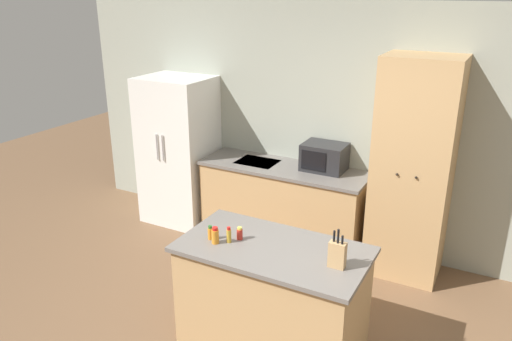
{
  "coord_description": "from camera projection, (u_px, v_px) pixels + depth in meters",
  "views": [
    {
      "loc": [
        1.27,
        -2.58,
        2.73
      ],
      "look_at": [
        -0.85,
        1.4,
        1.05
      ],
      "focal_mm": 35.0,
      "sensor_mm": 36.0,
      "label": 1
    }
  ],
  "objects": [
    {
      "name": "wall_back",
      "position": [
        371.0,
        133.0,
        5.12
      ],
      "size": [
        7.2,
        0.06,
        2.6
      ],
      "color": "#9EA393",
      "rests_on": "ground_plane"
    },
    {
      "name": "back_counter",
      "position": [
        283.0,
        204.0,
        5.52
      ],
      "size": [
        1.84,
        0.62,
        0.9
      ],
      "color": "tan",
      "rests_on": "ground_plane"
    },
    {
      "name": "microwave",
      "position": [
        324.0,
        157.0,
        5.21
      ],
      "size": [
        0.44,
        0.34,
        0.29
      ],
      "color": "#232326",
      "rests_on": "back_counter"
    },
    {
      "name": "refrigerator",
      "position": [
        179.0,
        151.0,
        5.94
      ],
      "size": [
        0.8,
        0.68,
        1.75
      ],
      "color": "white",
      "rests_on": "ground_plane"
    },
    {
      "name": "knife_block",
      "position": [
        337.0,
        254.0,
        3.43
      ],
      "size": [
        0.12,
        0.07,
        0.29
      ],
      "color": "tan",
      "rests_on": "kitchen_island"
    },
    {
      "name": "spice_bottle_short_red",
      "position": [
        229.0,
        235.0,
        3.77
      ],
      "size": [
        0.04,
        0.04,
        0.13
      ],
      "color": "gold",
      "rests_on": "kitchen_island"
    },
    {
      "name": "pantry_cabinet",
      "position": [
        413.0,
        171.0,
        4.72
      ],
      "size": [
        0.7,
        0.57,
        2.16
      ],
      "color": "tan",
      "rests_on": "ground_plane"
    },
    {
      "name": "spice_bottle_amber_oil",
      "position": [
        240.0,
        234.0,
        3.82
      ],
      "size": [
        0.05,
        0.05,
        0.1
      ],
      "color": "#B2281E",
      "rests_on": "kitchen_island"
    },
    {
      "name": "spice_bottle_green_herb",
      "position": [
        215.0,
        236.0,
        3.76
      ],
      "size": [
        0.06,
        0.06,
        0.13
      ],
      "color": "orange",
      "rests_on": "kitchen_island"
    },
    {
      "name": "kitchen_island",
      "position": [
        272.0,
        298.0,
        3.88
      ],
      "size": [
        1.43,
        0.77,
        0.89
      ],
      "color": "tan",
      "rests_on": "ground_plane"
    },
    {
      "name": "spice_bottle_tall_dark",
      "position": [
        210.0,
        233.0,
        3.82
      ],
      "size": [
        0.04,
        0.04,
        0.11
      ],
      "color": "orange",
      "rests_on": "kitchen_island"
    }
  ]
}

